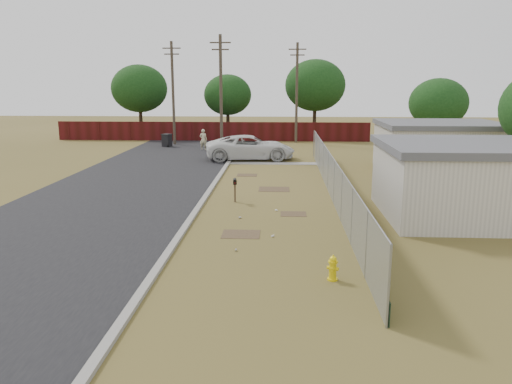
# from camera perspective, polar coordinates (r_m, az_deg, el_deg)

# --- Properties ---
(ground) EXTENTS (120.00, 120.00, 0.00)m
(ground) POSITION_cam_1_polar(r_m,az_deg,el_deg) (23.26, 1.23, -1.23)
(ground) COLOR brown
(ground) RESTS_ON ground
(street) EXTENTS (15.10, 60.00, 0.12)m
(street) POSITION_cam_1_polar(r_m,az_deg,el_deg) (32.00, -10.52, 2.36)
(street) COLOR black
(street) RESTS_ON ground
(chainlink_fence) EXTENTS (0.10, 27.06, 2.02)m
(chainlink_fence) POSITION_cam_1_polar(r_m,az_deg,el_deg) (24.21, 8.72, 1.10)
(chainlink_fence) COLOR gray
(chainlink_fence) RESTS_ON ground
(privacy_fence) EXTENTS (30.00, 0.12, 1.80)m
(privacy_fence) POSITION_cam_1_polar(r_m,az_deg,el_deg) (48.28, -5.04, 6.92)
(privacy_fence) COLOR #430E0F
(privacy_fence) RESTS_ON ground
(utility_poles) EXTENTS (12.60, 8.24, 9.00)m
(utility_poles) POSITION_cam_1_polar(r_m,az_deg,el_deg) (43.48, -2.83, 11.36)
(utility_poles) COLOR #493C30
(utility_poles) RESTS_ON ground
(houses) EXTENTS (9.30, 17.24, 3.10)m
(houses) POSITION_cam_1_polar(r_m,az_deg,el_deg) (27.55, 22.10, 3.31)
(houses) COLOR beige
(houses) RESTS_ON ground
(horizon_trees) EXTENTS (33.32, 31.94, 7.78)m
(horizon_trees) POSITION_cam_1_polar(r_m,az_deg,el_deg) (46.16, 3.22, 11.33)
(horizon_trees) COLOR black
(horizon_trees) RESTS_ON ground
(fire_hydrant) EXTENTS (0.39, 0.39, 0.75)m
(fire_hydrant) POSITION_cam_1_polar(r_m,az_deg,el_deg) (14.41, 8.77, -8.62)
(fire_hydrant) COLOR yellow
(fire_hydrant) RESTS_ON ground
(mailbox) EXTENTS (0.21, 0.49, 1.11)m
(mailbox) POSITION_cam_1_polar(r_m,az_deg,el_deg) (23.23, -2.43, 0.97)
(mailbox) COLOR brown
(mailbox) RESTS_ON ground
(pickup_truck) EXTENTS (6.72, 3.76, 1.78)m
(pickup_truck) POSITION_cam_1_polar(r_m,az_deg,el_deg) (36.18, -0.66, 5.11)
(pickup_truck) COLOR silver
(pickup_truck) RESTS_ON ground
(pedestrian) EXTENTS (0.67, 0.47, 1.73)m
(pedestrian) POSITION_cam_1_polar(r_m,az_deg,el_deg) (41.68, -6.04, 5.98)
(pedestrian) COLOR #C4BA90
(pedestrian) RESTS_ON ground
(trash_bin) EXTENTS (0.95, 1.02, 1.11)m
(trash_bin) POSITION_cam_1_polar(r_m,az_deg,el_deg) (44.28, -10.15, 5.85)
(trash_bin) COLOR black
(trash_bin) RESTS_ON ground
(scattered_litter) EXTENTS (1.61, 5.44, 0.07)m
(scattered_litter) POSITION_cam_1_polar(r_m,az_deg,el_deg) (19.28, 0.11, -4.00)
(scattered_litter) COLOR silver
(scattered_litter) RESTS_ON ground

